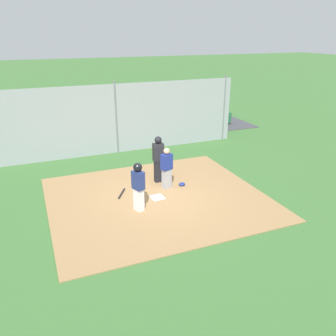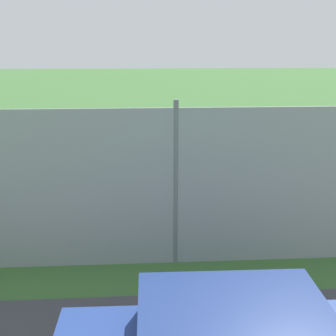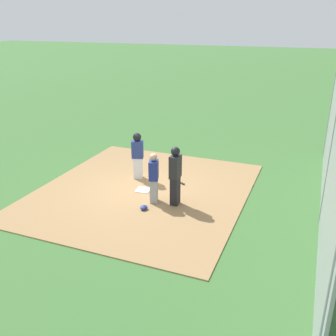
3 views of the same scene
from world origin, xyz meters
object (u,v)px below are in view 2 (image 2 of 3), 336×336
at_px(catcher, 143,164).
at_px(catcher_mask, 125,186).
at_px(runner, 186,150).
at_px(home_plate, 162,181).
at_px(umpire, 146,165).
at_px(baseball_bat, 197,187).

relative_size(catcher, catcher_mask, 6.34).
bearing_deg(runner, catcher, 20.40).
distance_m(home_plate, catcher, 1.18).
relative_size(umpire, baseball_bat, 2.27).
distance_m(umpire, catcher_mask, 1.31).
bearing_deg(umpire, catcher, 7.61).
distance_m(runner, baseball_bat, 1.61).
height_order(runner, catcher_mask, runner).
distance_m(umpire, runner, 2.33).
bearing_deg(catcher, umpire, 168.95).
bearing_deg(home_plate, baseball_bat, -34.86).
relative_size(runner, catcher_mask, 6.68).
relative_size(catcher, umpire, 0.86).
height_order(umpire, catcher_mask, umpire).
bearing_deg(catcher_mask, home_plate, 26.11).
bearing_deg(home_plate, catcher, -133.33).
xyz_separation_m(home_plate, umpire, (-0.54, -1.29, 0.93)).
height_order(home_plate, catcher, catcher).
distance_m(catcher, runner, 1.91).
bearing_deg(catcher, home_plate, -60.99).
xyz_separation_m(umpire, catcher_mask, (-0.66, 0.71, -0.88)).
bearing_deg(catcher, runner, -67.40).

